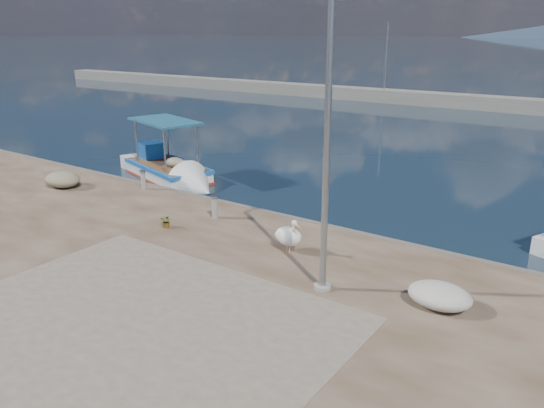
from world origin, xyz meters
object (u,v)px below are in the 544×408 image
(pelican, at_px, (289,236))
(boat_left, at_px, (167,172))
(lamp_post, at_px, (327,160))
(bollard_near, at_px, (214,206))

(pelican, bearing_deg, boat_left, 175.30)
(lamp_post, height_order, bollard_near, lamp_post)
(boat_left, xyz_separation_m, bollard_near, (6.61, -4.16, 0.68))
(bollard_near, bearing_deg, lamp_post, -23.26)
(boat_left, relative_size, bollard_near, 8.79)
(pelican, relative_size, lamp_post, 0.16)
(boat_left, xyz_separation_m, lamp_post, (12.31, -6.61, 3.55))
(boat_left, distance_m, lamp_post, 14.42)
(bollard_near, bearing_deg, pelican, -15.12)
(boat_left, relative_size, lamp_post, 1.00)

